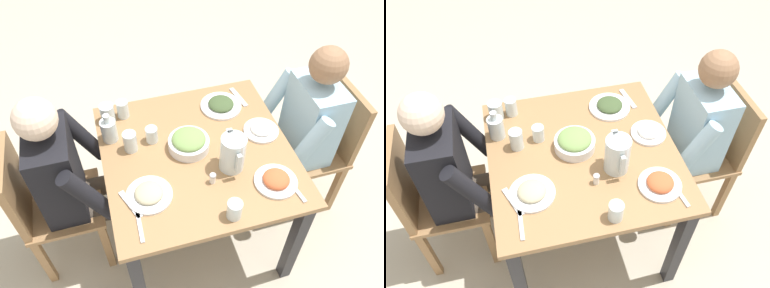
# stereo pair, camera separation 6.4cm
# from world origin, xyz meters

# --- Properties ---
(ground_plane) EXTENTS (8.00, 8.00, 0.00)m
(ground_plane) POSITION_xyz_m (0.00, 0.00, 0.00)
(ground_plane) COLOR #B7AD99
(dining_table) EXTENTS (0.94, 0.94, 0.76)m
(dining_table) POSITION_xyz_m (0.00, 0.00, 0.64)
(dining_table) COLOR #997047
(dining_table) RESTS_ON ground_plane
(chair_near) EXTENTS (0.40, 0.40, 0.89)m
(chair_near) POSITION_xyz_m (-0.09, -0.80, 0.50)
(chair_near) COLOR #997047
(chair_near) RESTS_ON ground_plane
(chair_far) EXTENTS (0.40, 0.40, 0.89)m
(chair_far) POSITION_xyz_m (-0.09, 0.80, 0.50)
(chair_far) COLOR #997047
(chair_far) RESTS_ON ground_plane
(diner_near) EXTENTS (0.48, 0.53, 1.18)m
(diner_near) POSITION_xyz_m (-0.09, -0.59, 0.65)
(diner_near) COLOR black
(diner_near) RESTS_ON ground_plane
(diner_far) EXTENTS (0.48, 0.53, 1.18)m
(diner_far) POSITION_xyz_m (-0.09, 0.59, 0.65)
(diner_far) COLOR #9EC6E0
(diner_far) RESTS_ON ground_plane
(water_pitcher) EXTENTS (0.16, 0.12, 0.19)m
(water_pitcher) POSITION_xyz_m (0.13, 0.13, 0.85)
(water_pitcher) COLOR silver
(water_pitcher) RESTS_ON dining_table
(salad_bowl) EXTENTS (0.21, 0.21, 0.09)m
(salad_bowl) POSITION_xyz_m (-0.04, -0.03, 0.80)
(salad_bowl) COLOR white
(salad_bowl) RESTS_ON dining_table
(plate_dolmas) EXTENTS (0.23, 0.23, 0.05)m
(plate_dolmas) POSITION_xyz_m (-0.29, 0.22, 0.77)
(plate_dolmas) COLOR white
(plate_dolmas) RESTS_ON dining_table
(plate_beans) EXTENTS (0.21, 0.21, 0.05)m
(plate_beans) POSITION_xyz_m (0.19, -0.28, 0.78)
(plate_beans) COLOR white
(plate_beans) RESTS_ON dining_table
(plate_rice_curry) EXTENTS (0.20, 0.20, 0.05)m
(plate_rice_curry) POSITION_xyz_m (0.28, 0.30, 0.78)
(plate_rice_curry) COLOR white
(plate_rice_curry) RESTS_ON dining_table
(plate_yoghurt) EXTENTS (0.18, 0.18, 0.04)m
(plate_yoghurt) POSITION_xyz_m (-0.05, 0.36, 0.77)
(plate_yoghurt) COLOR white
(plate_yoghurt) RESTS_ON dining_table
(water_glass_by_pitcher) EXTENTS (0.06, 0.06, 0.09)m
(water_glass_by_pitcher) POSITION_xyz_m (-0.14, -0.20, 0.80)
(water_glass_by_pitcher) COLOR silver
(water_glass_by_pitcher) RESTS_ON dining_table
(water_glass_center) EXTENTS (0.07, 0.07, 0.09)m
(water_glass_center) POSITION_xyz_m (0.40, 0.05, 0.81)
(water_glass_center) COLOR silver
(water_glass_center) RESTS_ON dining_table
(water_glass_near_left) EXTENTS (0.08, 0.08, 0.10)m
(water_glass_near_left) POSITION_xyz_m (-0.35, -0.39, 0.81)
(water_glass_near_left) COLOR silver
(water_glass_near_left) RESTS_ON dining_table
(water_glass_far_left) EXTENTS (0.07, 0.07, 0.11)m
(water_glass_far_left) POSITION_xyz_m (-0.11, -0.31, 0.81)
(water_glass_far_left) COLOR silver
(water_glass_far_left) RESTS_ON dining_table
(water_glass_near_right) EXTENTS (0.06, 0.06, 0.10)m
(water_glass_near_right) POSITION_xyz_m (-0.36, -0.31, 0.81)
(water_glass_near_right) COLOR silver
(water_glass_near_right) RESTS_ON dining_table
(oil_carafe) EXTENTS (0.08, 0.08, 0.16)m
(oil_carafe) POSITION_xyz_m (-0.21, -0.40, 0.82)
(oil_carafe) COLOR silver
(oil_carafe) RESTS_ON dining_table
(salt_shaker) EXTENTS (0.03, 0.03, 0.05)m
(salt_shaker) POSITION_xyz_m (0.20, 0.02, 0.79)
(salt_shaker) COLOR white
(salt_shaker) RESTS_ON dining_table
(fork_near) EXTENTS (0.17, 0.05, 0.01)m
(fork_near) POSITION_xyz_m (-0.33, 0.34, 0.76)
(fork_near) COLOR silver
(fork_near) RESTS_ON dining_table
(knife_near) EXTENTS (0.19, 0.02, 0.01)m
(knife_near) POSITION_xyz_m (0.32, -0.35, 0.76)
(knife_near) COLOR silver
(knife_near) RESTS_ON dining_table
(fork_far) EXTENTS (0.17, 0.09, 0.01)m
(fork_far) POSITION_xyz_m (0.22, -0.37, 0.76)
(fork_far) COLOR silver
(fork_far) RESTS_ON dining_table
(knife_far) EXTENTS (0.19, 0.05, 0.01)m
(knife_far) POSITION_xyz_m (0.33, 0.37, 0.76)
(knife_far) COLOR silver
(knife_far) RESTS_ON dining_table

